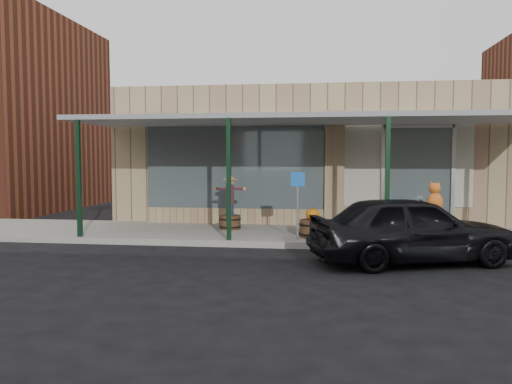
# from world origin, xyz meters

# --- Properties ---
(ground) EXTENTS (120.00, 120.00, 0.00)m
(ground) POSITION_xyz_m (0.00, 0.00, 0.00)
(ground) COLOR black
(ground) RESTS_ON ground
(sidewalk) EXTENTS (40.00, 3.20, 0.15)m
(sidewalk) POSITION_xyz_m (0.00, 3.60, 0.07)
(sidewalk) COLOR gray
(sidewalk) RESTS_ON ground
(storefront) EXTENTS (12.00, 6.25, 4.20)m
(storefront) POSITION_xyz_m (-0.00, 8.16, 2.09)
(storefront) COLOR tan
(storefront) RESTS_ON ground
(awning) EXTENTS (12.00, 3.00, 3.04)m
(awning) POSITION_xyz_m (0.00, 3.56, 3.01)
(awning) COLOR gray
(awning) RESTS_ON ground
(block_buildings_near) EXTENTS (61.00, 8.00, 8.00)m
(block_buildings_near) POSITION_xyz_m (2.01, 9.20, 3.77)
(block_buildings_near) COLOR brown
(block_buildings_near) RESTS_ON ground
(barrel_scarecrow) EXTENTS (0.85, 0.75, 1.47)m
(barrel_scarecrow) POSITION_xyz_m (-2.10, 3.89, 0.65)
(barrel_scarecrow) COLOR #4E341F
(barrel_scarecrow) RESTS_ON sidewalk
(barrel_pumpkin) EXTENTS (0.66, 0.66, 0.75)m
(barrel_pumpkin) POSITION_xyz_m (0.14, 2.83, 0.41)
(barrel_pumpkin) COLOR #4E341F
(barrel_pumpkin) RESTS_ON sidewalk
(handicap_sign) EXTENTS (0.33, 0.06, 1.59)m
(handicap_sign) POSITION_xyz_m (-0.21, 2.40, 1.17)
(handicap_sign) COLOR gray
(handicap_sign) RESTS_ON sidewalk
(parked_sedan) EXTENTS (4.28, 2.72, 1.58)m
(parked_sedan) POSITION_xyz_m (2.10, 0.79, 0.68)
(parked_sedan) COLOR black
(parked_sedan) RESTS_ON ground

